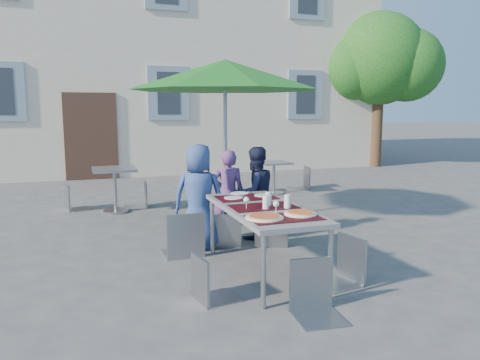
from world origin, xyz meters
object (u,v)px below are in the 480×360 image
object	(u,v)px
chair_0	(183,207)
chair_4	(345,232)
pizza_near_right	(300,213)
chair_2	(271,203)
bg_chair_r_1	(303,164)
chair_5	(316,255)
cafe_table_0	(115,181)
bg_chair_l_1	(259,170)
child_1	(228,194)
chair_1	(226,209)
dining_table	(263,212)
chair_3	(209,252)
patio_umbrella	(225,76)
bg_chair_l_0	(72,182)
child_2	(255,193)
child_0	(199,197)
pizza_near_left	(264,217)
bg_chair_r_0	(140,178)
cafe_table_1	(274,173)

from	to	relation	value
chair_0	chair_4	world-z (taller)	chair_0
pizza_near_right	chair_2	size ratio (longest dim) A/B	0.33
bg_chair_r_1	chair_5	bearing A→B (deg)	-115.41
cafe_table_0	bg_chair_l_1	xyz separation A→B (m)	(3.07, 0.96, -0.06)
child_1	chair_1	distance (m)	0.39
dining_table	chair_1	size ratio (longest dim) A/B	2.17
chair_3	chair_4	size ratio (longest dim) A/B	0.90
patio_umbrella	chair_4	bearing A→B (deg)	-81.75
pizza_near_right	child_1	size ratio (longest dim) A/B	0.26
chair_0	bg_chair_l_0	distance (m)	3.51
pizza_near_right	chair_2	bearing A→B (deg)	78.58
chair_0	patio_umbrella	bearing A→B (deg)	55.73
child_2	chair_3	bearing A→B (deg)	44.67
pizza_near_right	chair_0	xyz separation A→B (m)	(-0.90, 1.36, -0.14)
chair_5	bg_chair_l_0	distance (m)	5.64
child_0	cafe_table_0	distance (m)	2.71
patio_umbrella	bg_chair_r_1	world-z (taller)	patio_umbrella
child_1	chair_4	bearing A→B (deg)	127.20
child_1	bg_chair_r_1	bearing A→B (deg)	-110.11
pizza_near_left	bg_chair_r_1	size ratio (longest dim) A/B	0.39
dining_table	bg_chair_r_0	distance (m)	4.07
cafe_table_0	bg_chair_r_1	distance (m)	4.37
chair_2	chair_0	bearing A→B (deg)	-175.99
chair_2	cafe_table_0	distance (m)	3.28
chair_4	chair_5	xyz separation A→B (m)	(-0.64, -0.58, -0.00)
child_1	chair_1	world-z (taller)	child_1
pizza_near_right	cafe_table_1	distance (m)	5.27
dining_table	chair_2	bearing A→B (deg)	62.75
pizza_near_right	dining_table	bearing A→B (deg)	112.76
pizza_near_left	chair_1	world-z (taller)	chair_1
bg_chair_r_1	bg_chair_r_0	bearing A→B (deg)	-166.58
chair_0	chair_5	xyz separation A→B (m)	(0.75, -2.00, -0.08)
child_1	child_0	bearing A→B (deg)	53.98
pizza_near_left	chair_5	bearing A→B (deg)	-67.59
chair_0	chair_4	bearing A→B (deg)	-45.52
dining_table	child_2	world-z (taller)	child_2
chair_2	patio_umbrella	xyz separation A→B (m)	(-0.22, 1.35, 1.72)
child_2	chair_1	xyz separation A→B (m)	(-0.49, -0.23, -0.15)
cafe_table_1	chair_5	bearing A→B (deg)	-109.37
cafe_table_1	bg_chair_r_1	xyz separation A→B (m)	(0.89, 0.42, 0.11)
pizza_near_right	child_0	xyz separation A→B (m)	(-0.64, 1.62, -0.09)
chair_4	child_0	bearing A→B (deg)	124.06
pizza_near_left	chair_2	world-z (taller)	chair_2
cafe_table_1	bg_chair_l_1	size ratio (longest dim) A/B	0.81
dining_table	child_2	size ratio (longest dim) A/B	1.44
dining_table	chair_2	distance (m)	1.09
dining_table	child_0	size ratio (longest dim) A/B	1.35
chair_0	child_2	bearing A→B (deg)	23.66
patio_umbrella	bg_chair_l_1	world-z (taller)	patio_umbrella
cafe_table_0	bg_chair_r_1	world-z (taller)	bg_chair_r_1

